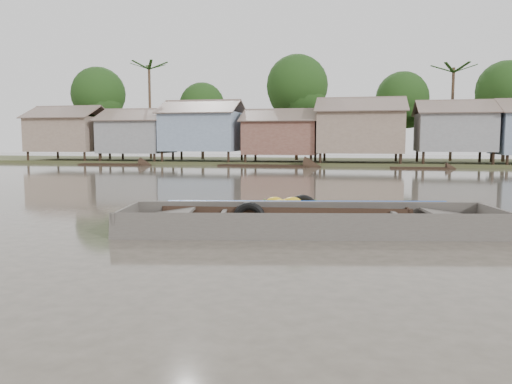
# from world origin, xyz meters

# --- Properties ---
(ground) EXTENTS (120.00, 120.00, 0.00)m
(ground) POSITION_xyz_m (0.00, 0.00, 0.00)
(ground) COLOR #464136
(ground) RESTS_ON ground
(riverbank) EXTENTS (120.00, 12.47, 10.22)m
(riverbank) POSITION_xyz_m (3.03, 31.86, 3.07)
(riverbank) COLOR #384723
(riverbank) RESTS_ON ground
(banana_boat) EXTENTS (6.10, 2.10, 0.86)m
(banana_boat) POSITION_xyz_m (0.57, 1.14, 0.18)
(banana_boat) COLOR black
(banana_boat) RESTS_ON ground
(viewer_boat) EXTENTS (8.66, 3.65, 0.68)m
(viewer_boat) POSITION_xyz_m (1.41, -0.06, 0.08)
(viewer_boat) COLOR #47403C
(viewer_boat) RESTS_ON ground
(distant_boats) EXTENTS (43.61, 3.27, 0.35)m
(distant_boats) POSITION_xyz_m (5.81, 25.82, -0.05)
(distant_boats) COLOR black
(distant_boats) RESTS_ON ground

